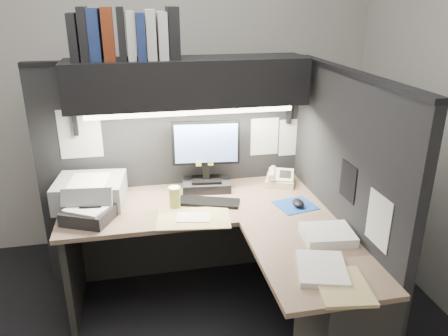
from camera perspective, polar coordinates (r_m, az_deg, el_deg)
The scene contains 20 objects.
wall_back at distance 3.64m, azimuth -8.17°, elevation 10.68°, with size 3.50×0.04×2.70m, color #B8B5AF.
partition_back at distance 3.24m, azimuth -6.43°, elevation -0.67°, with size 1.90×0.06×1.60m, color black.
partition_right at distance 2.82m, azimuth 14.84°, elevation -4.74°, with size 0.06×1.50×1.60m, color black.
desk at distance 2.67m, azimuth 4.75°, elevation -14.56°, with size 1.70×1.53×0.73m.
overhead_shelf at distance 2.89m, azimuth -4.72°, elevation 11.16°, with size 1.55×0.34×0.30m, color black.
task_light_tube at distance 2.79m, azimuth -4.25°, elevation 7.24°, with size 0.04×0.04×1.32m, color white.
monitor at distance 3.04m, azimuth -2.35°, elevation 0.63°, with size 0.47×0.24×0.50m.
keyboard at distance 2.91m, azimuth -1.99°, elevation -4.46°, with size 0.40×0.13×0.02m, color black.
mousepad at distance 2.92m, azimuth 9.30°, elevation -4.82°, with size 0.24×0.22×0.00m, color #1C449C.
mouse at distance 2.90m, azimuth 9.66°, elevation -4.52°, with size 0.07×0.11×0.04m, color black.
telephone at distance 3.22m, azimuth 7.34°, elevation -1.39°, with size 0.20×0.21×0.08m, color beige.
coffee_cup at distance 2.84m, azimuth -6.46°, elevation -3.95°, with size 0.07×0.07×0.13m, color #C1B94D.
printer at distance 3.00m, azimuth -17.04°, elevation -2.98°, with size 0.43×0.37×0.17m, color #9B9DA1.
notebook_stack at distance 2.80m, azimuth -17.29°, elevation -5.87°, with size 0.28×0.23×0.08m, color black.
open_folder at distance 2.72m, azimuth -4.00°, elevation -6.56°, with size 0.45×0.29×0.01m, color tan.
paper_stack_a at distance 2.56m, azimuth 13.39°, elevation -8.46°, with size 0.28×0.23×0.05m, color white.
paper_stack_b at distance 2.28m, azimuth 12.64°, elevation -12.70°, with size 0.24×0.30×0.03m, color white.
manila_stack at distance 2.19m, azimuth 15.21°, elevation -14.69°, with size 0.24×0.30×0.02m, color tan.
binder_row at distance 2.83m, azimuth -12.77°, elevation 16.61°, with size 0.65×0.25×0.31m.
pinned_papers at distance 2.87m, azimuth 1.91°, elevation 1.95°, with size 1.76×1.31×0.51m.
Camera 1 is at (-0.22, -2.07, 2.00)m, focal length 35.00 mm.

